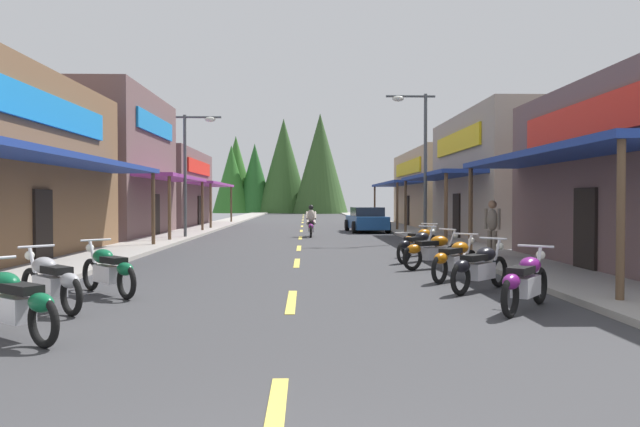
{
  "coord_description": "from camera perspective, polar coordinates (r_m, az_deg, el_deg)",
  "views": [
    {
      "loc": [
        0.25,
        -2.69,
        1.8
      ],
      "look_at": [
        1.05,
        30.07,
        1.06
      ],
      "focal_mm": 33.19,
      "sensor_mm": 36.0,
      "label": 1
    }
  ],
  "objects": [
    {
      "name": "sidewalk_left",
      "position": [
        35.25,
        -11.65,
        -1.56
      ],
      "size": [
        2.24,
        93.91,
        0.12
      ],
      "primitive_type": "cube",
      "color": "#9E9991",
      "rests_on": "ground"
    },
    {
      "name": "ground",
      "position": [
        34.69,
        -1.81,
        -1.76
      ],
      "size": [
        9.8,
        93.91,
        0.1
      ],
      "primitive_type": "cube",
      "color": "#38383A"
    },
    {
      "name": "parked_car_curbside",
      "position": [
        33.48,
        4.53,
        -0.61
      ],
      "size": [
        2.29,
        4.41,
        1.4
      ],
      "rotation": [
        0.0,
        0.0,
        1.64
      ],
      "color": "#1E4C8C",
      "rests_on": "ground"
    },
    {
      "name": "storefront_right_far",
      "position": [
        41.13,
        14.42,
        2.29
      ],
      "size": [
        10.49,
        12.84,
        5.07
      ],
      "color": "tan",
      "rests_on": "ground"
    },
    {
      "name": "treeline_backdrop",
      "position": [
        83.74,
        -4.11,
        4.26
      ],
      "size": [
        19.05,
        11.69,
        13.71
      ],
      "color": "#2B6723",
      "rests_on": "ground"
    },
    {
      "name": "centerline_dashes",
      "position": [
        38.05,
        -1.77,
        -1.41
      ],
      "size": [
        0.16,
        70.27,
        0.01
      ],
      "color": "#E0C64C",
      "rests_on": "ground"
    },
    {
      "name": "motorcycle_parked_right_3",
      "position": [
        15.77,
        10.84,
        -3.49
      ],
      "size": [
        1.87,
        1.22,
        1.04
      ],
      "rotation": [
        0.0,
        0.0,
        0.56
      ],
      "color": "black",
      "rests_on": "ground"
    },
    {
      "name": "motorcycle_parked_right_1",
      "position": [
        12.09,
        15.17,
        -4.97
      ],
      "size": [
        1.6,
        1.57,
        1.04
      ],
      "rotation": [
        0.0,
        0.0,
        0.77
      ],
      "color": "black",
      "rests_on": "ground"
    },
    {
      "name": "motorcycle_parked_left_0",
      "position": [
        8.62,
        -27.46,
        -7.59
      ],
      "size": [
        1.76,
        1.38,
        1.04
      ],
      "rotation": [
        0.0,
        0.0,
        2.49
      ],
      "color": "black",
      "rests_on": "ground"
    },
    {
      "name": "streetlamp_right",
      "position": [
        25.38,
        9.45,
        6.42
      ],
      "size": [
        2.07,
        0.3,
        6.27
      ],
      "color": "#474C51",
      "rests_on": "ground"
    },
    {
      "name": "rider_cruising_lead",
      "position": [
        28.96,
        -0.87,
        -0.97
      ],
      "size": [
        0.6,
        2.14,
        1.57
      ],
      "rotation": [
        0.0,
        0.0,
        1.55
      ],
      "color": "black",
      "rests_on": "ground"
    },
    {
      "name": "sidewalk_right",
      "position": [
        35.16,
        8.06,
        -1.55
      ],
      "size": [
        2.24,
        93.91,
        0.12
      ],
      "primitive_type": "cube",
      "color": "#9E9991",
      "rests_on": "ground"
    },
    {
      "name": "storefront_left_middle",
      "position": [
        31.1,
        -21.01,
        4.33
      ],
      "size": [
        7.9,
        9.33,
        6.99
      ],
      "color": "brown",
      "rests_on": "ground"
    },
    {
      "name": "motorcycle_parked_right_5",
      "position": [
        19.36,
        9.65,
        -2.6
      ],
      "size": [
        1.56,
        1.61,
        1.04
      ],
      "rotation": [
        0.0,
        0.0,
        0.8
      ],
      "color": "black",
      "rests_on": "ground"
    },
    {
      "name": "streetlamp_left",
      "position": [
        27.91,
        -12.24,
        5.3
      ],
      "size": [
        2.07,
        0.3,
        5.71
      ],
      "color": "#474C51",
      "rests_on": "ground"
    },
    {
      "name": "motorcycle_parked_right_0",
      "position": [
        10.2,
        19.19,
        -6.15
      ],
      "size": [
        1.4,
        1.74,
        1.04
      ],
      "rotation": [
        0.0,
        0.0,
        0.9
      ],
      "color": "black",
      "rests_on": "ground"
    },
    {
      "name": "pedestrian_by_shop",
      "position": [
        17.96,
        16.27,
        -1.14
      ],
      "size": [
        0.41,
        0.5,
        1.8
      ],
      "rotation": [
        0.0,
        0.0,
        0.56
      ],
      "color": "#726659",
      "rests_on": "ground"
    },
    {
      "name": "storefront_right_middle",
      "position": [
        28.46,
        19.06,
        3.32
      ],
      "size": [
        7.96,
        10.46,
        5.68
      ],
      "color": "gray",
      "rests_on": "ground"
    },
    {
      "name": "motorcycle_parked_left_1",
      "position": [
        10.61,
        -24.54,
        -5.91
      ],
      "size": [
        1.63,
        1.54,
        1.04
      ],
      "rotation": [
        0.0,
        0.0,
        2.39
      ],
      "color": "black",
      "rests_on": "ground"
    },
    {
      "name": "motorcycle_parked_left_2",
      "position": [
        11.92,
        -19.73,
        -5.09
      ],
      "size": [
        1.55,
        1.62,
        1.04
      ],
      "rotation": [
        0.0,
        0.0,
        2.33
      ],
      "color": "black",
      "rests_on": "ground"
    },
    {
      "name": "motorcycle_parked_right_2",
      "position": [
        13.57,
        12.91,
        -4.28
      ],
      "size": [
        1.48,
        1.68,
        1.04
      ],
      "rotation": [
        0.0,
        0.0,
        0.85
      ],
      "color": "black",
      "rests_on": "ground"
    },
    {
      "name": "motorcycle_parked_right_4",
      "position": [
        17.4,
        9.41,
        -3.04
      ],
      "size": [
        1.55,
        1.62,
        1.04
      ],
      "rotation": [
        0.0,
        0.0,
        0.81
      ],
      "color": "black",
      "rests_on": "ground"
    },
    {
      "name": "storefront_left_far",
      "position": [
        42.73,
        -17.15,
        2.31
      ],
      "size": [
        10.27,
        11.52,
        5.2
      ],
      "color": "brown",
      "rests_on": "ground"
    }
  ]
}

